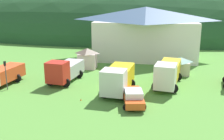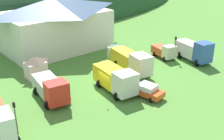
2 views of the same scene
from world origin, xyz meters
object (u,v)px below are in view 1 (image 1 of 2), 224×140
Objects in this scene: heavy_rig_striped at (168,73)px; traffic_light_west at (6,72)px; traffic_cone_near_pickup at (81,101)px; service_pickup_orange at (133,96)px; crane_truck_red at (65,70)px; flatbed_truck_yellow at (118,78)px; depot_building at (145,32)px; play_shed_cream at (180,65)px; play_shed_pink at (87,58)px.

traffic_light_west is at bearing -67.11° from heavy_rig_striped.
heavy_rig_striped is 11.61m from traffic_cone_near_pickup.
traffic_cone_near_pickup is (-9.64, -6.24, -1.76)m from heavy_rig_striped.
heavy_rig_striped is at bearing 139.33° from service_pickup_orange.
heavy_rig_striped reaches higher than traffic_cone_near_pickup.
traffic_light_west is (-6.01, -3.95, 0.63)m from crane_truck_red.
crane_truck_red is 0.99× the size of flatbed_truck_yellow.
play_shed_cream is (5.23, -10.98, -3.40)m from depot_building.
flatbed_truck_yellow reaches higher than crane_truck_red.
traffic_light_west reaches higher than traffic_cone_near_pickup.
play_shed_cream is 0.49× the size of service_pickup_orange.
depot_building is 17.14m from heavy_rig_striped.
play_shed_cream is at bearing 170.68° from heavy_rig_striped.
flatbed_truck_yellow reaches higher than play_shed_pink.
heavy_rig_striped is (5.91, 3.31, -0.02)m from flatbed_truck_yellow.
play_shed_pink is at bearing 99.50° from traffic_cone_near_pickup.
heavy_rig_striped is at bearing -79.32° from depot_building.
play_shed_pink is at bearing -109.40° from heavy_rig_striped.
heavy_rig_striped is (11.85, -7.02, 0.10)m from play_shed_pink.
depot_building reaches higher than service_pickup_orange.
flatbed_truck_yellow is at bearing 75.23° from crane_truck_red.
play_shed_pink is 7.21m from crane_truck_red.
flatbed_truck_yellow is 0.83× the size of heavy_rig_striped.
play_shed_cream is 12.01m from flatbed_truck_yellow.
depot_building is 24.20m from traffic_cone_near_pickup.
traffic_light_west is at bearing -107.52° from service_pickup_orange.
service_pickup_orange is (-3.97, -6.36, -0.93)m from heavy_rig_striped.
traffic_light_west is at bearing 166.95° from traffic_cone_near_pickup.
crane_truck_red is at bearing 33.31° from traffic_light_west.
depot_building is at bearing -158.08° from heavy_rig_striped.
flatbed_truck_yellow is (-2.78, -19.90, -2.92)m from depot_building.
play_shed_cream reaches higher than service_pickup_orange.
service_pickup_orange is at bearing -1.27° from traffic_cone_near_pickup.
flatbed_truck_yellow is 3.74m from service_pickup_orange.
traffic_light_west is at bearing -155.88° from play_shed_cream.
depot_building reaches higher than play_shed_pink.
play_shed_pink is (-13.96, 1.41, 0.35)m from play_shed_cream.
play_shed_pink is 13.78m from heavy_rig_striped.
service_pickup_orange is (9.36, -6.32, -0.76)m from crane_truck_red.
play_shed_pink is at bearing 174.25° from play_shed_cream.
flatbed_truck_yellow is (5.94, -10.33, 0.13)m from play_shed_pink.
flatbed_truck_yellow is at bearing 38.17° from traffic_cone_near_pickup.
crane_truck_red reaches higher than service_pickup_orange.
play_shed_cream is 5.61× the size of traffic_cone_near_pickup.
play_shed_pink is 15.56m from service_pickup_orange.
play_shed_pink is at bearing -132.36° from depot_building.
crane_truck_red is 1.26× the size of service_pickup_orange.
service_pickup_orange is (1.95, -3.05, -0.96)m from flatbed_truck_yellow.
play_shed_pink is 13.32m from traffic_light_west.
heavy_rig_striped is at bearing 11.65° from traffic_light_west.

